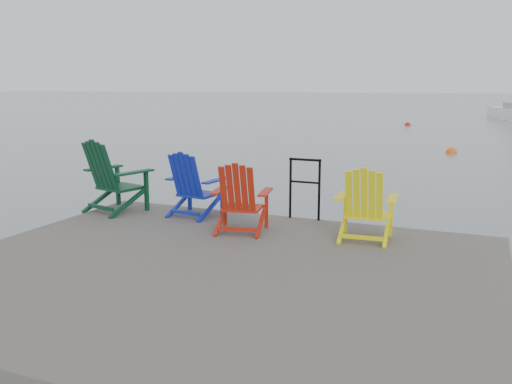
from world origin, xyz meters
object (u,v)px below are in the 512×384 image
at_px(chair_green, 113,176).
at_px(buoy_a, 451,153).
at_px(handrail, 305,183).
at_px(chair_yellow, 365,204).
at_px(chair_blue, 193,184).
at_px(buoy_b, 408,125).
at_px(chair_red, 240,197).

bearing_deg(chair_green, buoy_a, 88.39).
relative_size(handrail, buoy_a, 2.20).
xyz_separation_m(chair_yellow, buoy_a, (0.28, 14.47, -0.97)).
relative_size(handrail, chair_yellow, 0.96).
bearing_deg(handrail, chair_yellow, -36.89).
height_order(chair_blue, buoy_b, chair_blue).
bearing_deg(buoy_b, chair_green, -91.68).
relative_size(chair_blue, chair_yellow, 1.03).
bearing_deg(buoy_a, chair_yellow, -91.09).
distance_m(handrail, buoy_b, 27.84).
xyz_separation_m(chair_blue, chair_yellow, (2.63, -0.31, -0.01)).
distance_m(chair_blue, chair_red, 1.16).
relative_size(chair_yellow, buoy_b, 2.43).
bearing_deg(chair_yellow, chair_blue, 169.17).
bearing_deg(chair_green, handrail, 28.13).
distance_m(chair_green, buoy_b, 28.47).
bearing_deg(chair_yellow, buoy_b, 92.09).
height_order(handrail, buoy_b, handrail).
bearing_deg(chair_red, buoy_a, 71.52).
bearing_deg(chair_green, chair_red, 6.32).
bearing_deg(buoy_b, chair_yellow, -83.80).
bearing_deg(handrail, buoy_a, 84.47).
bearing_deg(chair_red, chair_green, 160.43).
xyz_separation_m(chair_green, chair_yellow, (3.94, -0.10, -0.09)).
bearing_deg(buoy_b, chair_red, -87.04).
distance_m(chair_blue, buoy_b, 28.24).
relative_size(handrail, chair_green, 0.81).
relative_size(chair_green, chair_yellow, 1.18).
bearing_deg(chair_blue, buoy_a, 84.77).
bearing_deg(chair_blue, chair_red, -22.12).
bearing_deg(chair_red, chair_blue, 140.33).
distance_m(handrail, buoy_a, 13.79).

